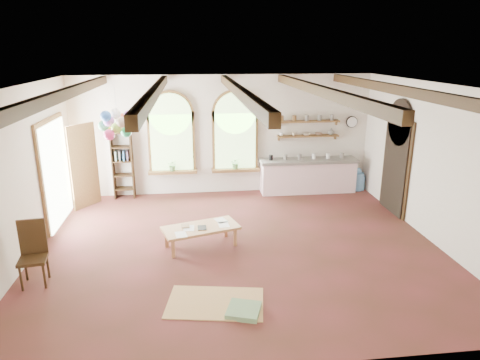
{
  "coord_description": "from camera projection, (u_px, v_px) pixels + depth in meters",
  "views": [
    {
      "loc": [
        -0.9,
        -7.86,
        3.84
      ],
      "look_at": [
        0.1,
        0.6,
        1.22
      ],
      "focal_mm": 32.0,
      "sensor_mm": 36.0,
      "label": 1
    }
  ],
  "objects": [
    {
      "name": "wall_clock",
      "position": [
        352.0,
        122.0,
        11.8
      ],
      "size": [
        0.32,
        0.04,
        0.32
      ],
      "primitive_type": "cylinder",
      "rotation": [
        1.57,
        0.0,
        0.0
      ],
      "color": "black",
      "rests_on": "wall_back"
    },
    {
      "name": "tablet",
      "position": [
        202.0,
        228.0,
        8.49
      ],
      "size": [
        0.17,
        0.25,
        0.01
      ],
      "primitive_type": "cube",
      "rotation": [
        0.0,
        0.0,
        0.01
      ],
      "color": "black",
      "rests_on": "coffee_table"
    },
    {
      "name": "table_book",
      "position": [
        181.0,
        226.0,
        8.56
      ],
      "size": [
        0.17,
        0.24,
        0.02
      ],
      "primitive_type": "imported",
      "rotation": [
        0.0,
        0.0,
        0.07
      ],
      "color": "olive",
      "rests_on": "coffee_table"
    },
    {
      "name": "window_right",
      "position": [
        235.0,
        134.0,
        11.5
      ],
      "size": [
        1.3,
        0.28,
        2.2
      ],
      "color": "brown",
      "rests_on": "floor"
    },
    {
      "name": "balloon_cluster",
      "position": [
        117.0,
        124.0,
        8.87
      ],
      "size": [
        0.8,
        0.83,
        1.14
      ],
      "color": "silver",
      "rests_on": "floor"
    },
    {
      "name": "wall_shelf_upper",
      "position": [
        309.0,
        121.0,
        11.58
      ],
      "size": [
        1.7,
        0.24,
        0.04
      ],
      "primitive_type": "cube",
      "color": "brown",
      "rests_on": "wall_back"
    },
    {
      "name": "potted_plant_right",
      "position": [
        236.0,
        163.0,
        11.62
      ],
      "size": [
        0.27,
        0.23,
        0.3
      ],
      "primitive_type": "imported",
      "color": "#598C4C",
      "rests_on": "window_right"
    },
    {
      "name": "shelf_bowl_b",
      "position": [
        319.0,
        134.0,
        11.72
      ],
      "size": [
        0.2,
        0.2,
        0.06
      ],
      "primitive_type": "imported",
      "color": "#8C664C",
      "rests_on": "wall_shelf_lower"
    },
    {
      "name": "shelf_vase",
      "position": [
        331.0,
        131.0,
        11.74
      ],
      "size": [
        0.18,
        0.18,
        0.19
      ],
      "primitive_type": "imported",
      "color": "slate",
      "rests_on": "wall_shelf_lower"
    },
    {
      "name": "window_left",
      "position": [
        171.0,
        136.0,
        11.31
      ],
      "size": [
        1.3,
        0.28,
        2.2
      ],
      "color": "brown",
      "rests_on": "floor"
    },
    {
      "name": "side_chair",
      "position": [
        34.0,
        266.0,
        7.21
      ],
      "size": [
        0.49,
        0.49,
        1.11
      ],
      "color": "#311E0F",
      "rests_on": "floor"
    },
    {
      "name": "shelf_cup_a",
      "position": [
        281.0,
        134.0,
        11.6
      ],
      "size": [
        0.12,
        0.1,
        0.1
      ],
      "primitive_type": "imported",
      "color": "white",
      "rests_on": "wall_shelf_lower"
    },
    {
      "name": "coffee_table",
      "position": [
        201.0,
        229.0,
        8.56
      ],
      "size": [
        1.64,
        1.1,
        0.43
      ],
      "color": "tan",
      "rests_on": "floor"
    },
    {
      "name": "shelf_cup_b",
      "position": [
        294.0,
        134.0,
        11.64
      ],
      "size": [
        0.1,
        0.1,
        0.09
      ],
      "primitive_type": "imported",
      "color": "beige",
      "rests_on": "wall_shelf_lower"
    },
    {
      "name": "right_doorway",
      "position": [
        395.0,
        168.0,
        10.23
      ],
      "size": [
        0.1,
        1.3,
        2.4
      ],
      "primitive_type": "cube",
      "color": "black",
      "rests_on": "floor"
    },
    {
      "name": "floor_cushion",
      "position": [
        244.0,
        310.0,
        6.47
      ],
      "size": [
        0.61,
        0.61,
        0.08
      ],
      "primitive_type": "cube",
      "rotation": [
        0.0,
        0.0,
        -0.32
      ],
      "color": "#6D9365",
      "rests_on": "floor"
    },
    {
      "name": "bookshelf",
      "position": [
        123.0,
        165.0,
        11.27
      ],
      "size": [
        0.53,
        0.32,
        1.8
      ],
      "color": "#311E0F",
      "rests_on": "floor"
    },
    {
      "name": "water_jug_b",
      "position": [
        360.0,
        182.0,
        12.09
      ],
      "size": [
        0.28,
        0.28,
        0.53
      ],
      "color": "#598FC0",
      "rests_on": "floor"
    },
    {
      "name": "floor_mat",
      "position": [
        215.0,
        303.0,
        6.73
      ],
      "size": [
        1.64,
        1.17,
        0.02
      ],
      "primitive_type": "cube",
      "rotation": [
        0.0,
        0.0,
        -0.17
      ],
      "color": "tan",
      "rests_on": "floor"
    },
    {
      "name": "left_doorway",
      "position": [
        55.0,
        173.0,
        9.62
      ],
      "size": [
        0.1,
        1.9,
        2.5
      ],
      "primitive_type": "cube",
      "color": "brown",
      "rests_on": "floor"
    },
    {
      "name": "floor",
      "position": [
        239.0,
        246.0,
        8.69
      ],
      "size": [
        8.0,
        8.0,
        0.0
      ],
      "primitive_type": "plane",
      "color": "maroon",
      "rests_on": "ground"
    },
    {
      "name": "shelf_bowl_a",
      "position": [
        306.0,
        134.0,
        11.68
      ],
      "size": [
        0.22,
        0.22,
        0.05
      ],
      "primitive_type": "imported",
      "color": "beige",
      "rests_on": "wall_shelf_lower"
    },
    {
      "name": "water_jug_a",
      "position": [
        357.0,
        180.0,
        12.07
      ],
      "size": [
        0.33,
        0.33,
        0.64
      ],
      "color": "#598FC0",
      "rests_on": "floor"
    },
    {
      "name": "ceiling_beams",
      "position": [
        239.0,
        91.0,
        7.78
      ],
      "size": [
        6.2,
        6.8,
        0.18
      ],
      "primitive_type": null,
      "color": "#311E0F",
      "rests_on": "ceiling"
    },
    {
      "name": "kitchen_counter",
      "position": [
        308.0,
        175.0,
        11.85
      ],
      "size": [
        2.68,
        0.62,
        0.94
      ],
      "color": "white",
      "rests_on": "floor"
    },
    {
      "name": "wall_shelf_lower",
      "position": [
        308.0,
        136.0,
        11.7
      ],
      "size": [
        1.7,
        0.24,
        0.04
      ],
      "primitive_type": "cube",
      "color": "brown",
      "rests_on": "wall_back"
    },
    {
      "name": "potted_plant_left",
      "position": [
        173.0,
        165.0,
        11.43
      ],
      "size": [
        0.27,
        0.23,
        0.3
      ],
      "primitive_type": "imported",
      "color": "#598C4C",
      "rests_on": "window_left"
    }
  ]
}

